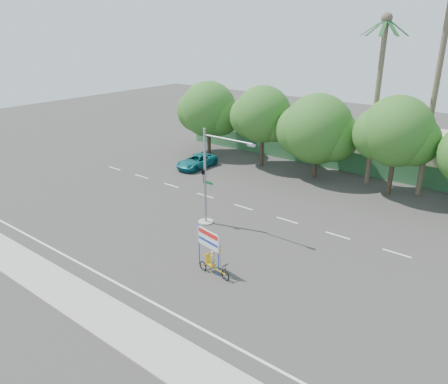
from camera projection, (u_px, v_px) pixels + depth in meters
The scene contains 14 objects.
ground at pixel (195, 254), 27.55m from camera, with size 120.00×120.00×0.00m, color #33302D.
sidewalk_near at pixel (95, 310), 22.04m from camera, with size 50.00×2.40×0.12m, color gray.
fence at pixel (341, 161), 42.91m from camera, with size 38.00×0.08×2.00m, color #336B3D.
building_left at pixel (278, 128), 51.63m from camera, with size 12.00×8.00×4.00m, color #B8AD92.
building_right at pixel (441, 157), 41.28m from camera, with size 14.00×8.00×3.60m, color #B8AD92.
tree_far_left at pixel (208, 111), 47.13m from camera, with size 7.14×6.00×7.96m.
tree_left at pixel (262, 116), 42.97m from camera, with size 6.66×5.60×8.07m.
tree_center at pixel (317, 131), 39.71m from camera, with size 7.62×6.40×7.85m.
tree_right at pixel (396, 134), 35.38m from camera, with size 6.90×5.80×8.36m.
palm_tall at pixel (439, 67), 33.40m from camera, with size 3.73×3.79×17.45m.
palm_short at pixel (379, 84), 36.59m from camera, with size 3.73×3.79×14.45m.
traffic_signal at pixel (208, 186), 30.68m from camera, with size 4.72×1.10×7.00m.
trike_billboard at pixel (211, 255), 25.21m from camera, with size 2.71×0.89×2.70m.
pickup_truck at pixel (197, 161), 43.85m from camera, with size 2.18×4.73×1.31m, color #106D74.
Camera 1 is at (16.53, -17.89, 13.58)m, focal length 35.00 mm.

